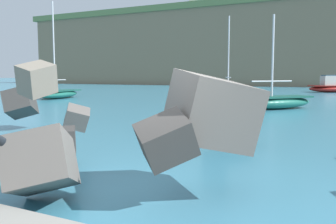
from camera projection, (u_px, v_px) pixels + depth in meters
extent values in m
plane|color=teal|center=(169.00, 201.00, 6.02)|extent=(400.00, 400.00, 0.00)
cube|color=#605B56|center=(210.00, 109.00, 6.12)|extent=(2.01, 1.92, 1.37)
cube|color=#3D3A38|center=(20.00, 103.00, 13.68)|extent=(1.56, 1.53, 1.36)
cube|color=#605B56|center=(42.00, 162.00, 5.78)|extent=(1.59, 1.61, 1.34)
cube|color=#605B56|center=(77.00, 117.00, 9.84)|extent=(0.96, 0.86, 0.79)
cube|color=#3D3A38|center=(228.00, 115.00, 10.71)|extent=(1.62, 1.59, 1.14)
cube|color=#3D3A38|center=(166.00, 139.00, 5.45)|extent=(1.04, 1.13, 0.95)
cube|color=#3D3A38|center=(57.00, 143.00, 8.23)|extent=(1.15, 1.17, 0.65)
cube|color=gray|center=(37.00, 79.00, 9.20)|extent=(0.89, 0.99, 1.01)
ellipsoid|color=#1E6656|center=(276.00, 103.00, 22.16)|extent=(4.33, 4.73, 0.77)
cube|color=#164C41|center=(277.00, 97.00, 22.13)|extent=(3.98, 4.35, 0.10)
cylinder|color=silver|center=(273.00, 56.00, 21.74)|extent=(0.12, 0.12, 4.79)
cylinder|color=silver|center=(272.00, 81.00, 21.89)|extent=(1.92, 2.27, 0.08)
ellipsoid|color=maroon|center=(333.00, 89.00, 43.34)|extent=(5.97, 4.81, 0.79)
cube|color=maroon|center=(333.00, 86.00, 43.30)|extent=(5.49, 4.42, 0.10)
cube|color=#B7B2A8|center=(329.00, 81.00, 43.21)|extent=(2.13, 1.99, 1.12)
cube|color=#334C5B|center=(330.00, 75.00, 43.14)|extent=(1.91, 1.79, 0.12)
ellipsoid|color=white|center=(229.00, 92.00, 33.37)|extent=(3.74, 5.24, 0.91)
cube|color=#ACACAC|center=(229.00, 88.00, 33.32)|extent=(3.44, 4.83, 0.10)
cylinder|color=silver|center=(229.00, 52.00, 33.37)|extent=(0.12, 0.12, 6.39)
cylinder|color=silver|center=(228.00, 77.00, 33.60)|extent=(1.40, 2.73, 0.08)
ellipsoid|color=#1E6656|center=(58.00, 94.00, 32.11)|extent=(2.48, 5.30, 0.70)
cube|color=#164C41|center=(58.00, 91.00, 32.08)|extent=(2.28, 4.88, 0.10)
cylinder|color=silver|center=(54.00, 46.00, 31.34)|extent=(0.12, 0.12, 7.49)
cylinder|color=silver|center=(55.00, 80.00, 31.62)|extent=(0.49, 3.05, 0.08)
sphere|color=#E54C1E|center=(208.00, 96.00, 31.43)|extent=(0.44, 0.44, 0.44)
cube|color=#847056|center=(289.00, 50.00, 76.93)|extent=(109.84, 31.41, 14.54)
cube|color=#667F4C|center=(290.00, 11.00, 76.14)|extent=(112.04, 32.03, 1.20)
cube|color=silver|center=(212.00, 5.00, 82.47)|extent=(7.79, 7.58, 3.69)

